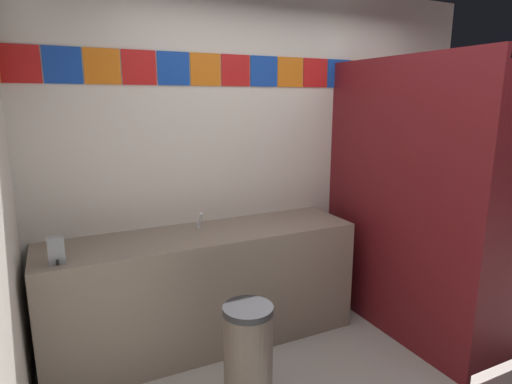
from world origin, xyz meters
name	(u,v)px	position (x,y,z in m)	size (l,w,h in m)	color
wall_back	(274,154)	(0.00, 1.51, 1.35)	(3.83, 0.09, 2.69)	silver
vanity_counter	(205,288)	(-0.74, 1.18, 0.43)	(2.24, 0.58, 0.86)	gray
faucet_center	(199,223)	(-0.74, 1.27, 0.91)	(0.04, 0.10, 0.14)	silver
soap_dispenser	(56,250)	(-1.70, 1.01, 0.94)	(0.09, 0.09, 0.16)	gray
stall_divider	(437,208)	(0.73, 0.45, 1.05)	(0.92, 1.53, 2.10)	maroon
toilet	(402,270)	(1.05, 1.02, 0.30)	(0.39, 0.49, 0.74)	white
trash_bin	(248,358)	(-0.75, 0.40, 0.33)	(0.29, 0.29, 0.65)	brown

